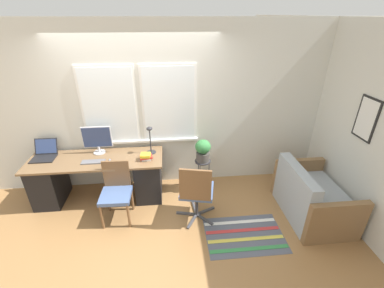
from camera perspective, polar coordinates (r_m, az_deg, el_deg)
ground_plane at (r=4.24m, az=-10.76°, el=-13.70°), size 14.00×14.00×0.00m
wall_back_with_window at (r=4.22m, az=-11.61°, el=7.36°), size 9.00×0.12×2.70m
wall_right_with_picture at (r=4.34m, az=31.33°, el=4.42°), size 0.08×9.00×2.70m
desk at (r=4.40m, az=-19.93°, el=-6.94°), size 2.04×0.68×0.73m
laptop at (r=4.59m, az=-29.96°, el=-1.95°), size 0.34×0.36×0.25m
monitor at (r=4.29m, az=-20.32°, el=1.03°), size 0.45×0.18×0.45m
keyboard at (r=4.14m, az=-21.09°, el=-3.72°), size 0.34×0.12×0.02m
mouse at (r=4.10m, az=-17.82°, el=-3.40°), size 0.04×0.06×0.03m
desk_lamp at (r=4.07m, az=-9.30°, el=1.36°), size 0.15×0.15×0.45m
book_stack at (r=3.98m, az=-10.20°, el=-2.77°), size 0.20×0.16×0.10m
desk_chair_wooden at (r=3.90m, az=-16.49°, el=-9.85°), size 0.44×0.44×0.86m
office_chair_swivel at (r=3.65m, az=0.98°, el=-10.46°), size 0.60×0.61×0.97m
couch_loveseat at (r=4.27m, az=24.93°, el=-10.97°), size 0.79×1.17×0.81m
plant_stand at (r=4.29m, az=2.37°, el=-4.41°), size 0.26×0.26×0.56m
potted_plant at (r=4.16m, az=2.44°, el=-1.34°), size 0.25×0.25×0.37m
floor_rug_striped at (r=3.83m, az=11.54°, el=-19.16°), size 1.07×0.73×0.01m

